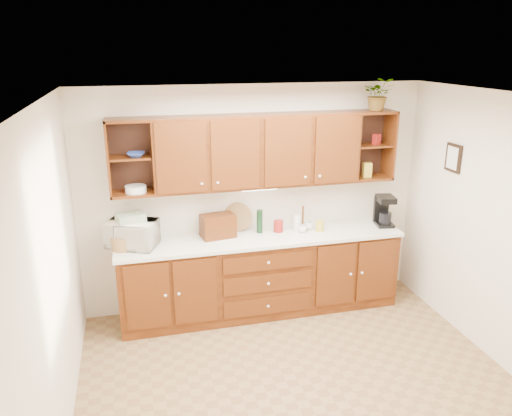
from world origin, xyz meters
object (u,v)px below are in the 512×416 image
bread_box (218,226)px  coffee_maker (384,211)px  microwave (132,234)px  potted_plant (379,94)px

bread_box → coffee_maker: bearing=-11.3°
microwave → potted_plant: 3.12m
bread_box → coffee_maker: 2.00m
potted_plant → microwave: bearing=-178.9°
potted_plant → coffee_maker: bearing=-33.5°
microwave → coffee_maker: size_ratio=1.41×
bread_box → potted_plant: 2.33m
microwave → bread_box: size_ratio=1.38×
bread_box → potted_plant: bearing=-8.8°
potted_plant → bread_box: bearing=-180.0°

